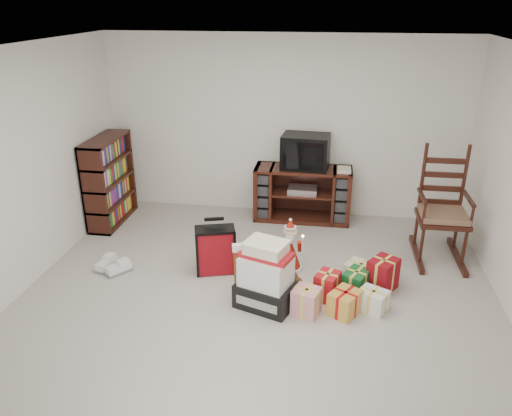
{
  "coord_description": "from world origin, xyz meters",
  "views": [
    {
      "loc": [
        0.68,
        -4.28,
        2.92
      ],
      "look_at": [
        -0.09,
        0.6,
        0.82
      ],
      "focal_mm": 35.0,
      "sensor_mm": 36.0,
      "label": 1
    }
  ],
  "objects_px": {
    "santa_figurine": "(290,250)",
    "crt_television": "(305,152)",
    "rocking_chair": "(441,219)",
    "teddy_bear": "(287,277)",
    "bookshelf": "(109,182)",
    "mrs_claus_figurine": "(211,251)",
    "gift_pile": "(266,279)",
    "tv_stand": "(302,194)",
    "red_suitcase": "(216,250)",
    "sneaker_pair": "(113,267)",
    "gift_cluster": "(348,287)"
  },
  "relations": [
    {
      "from": "gift_pile",
      "to": "red_suitcase",
      "type": "relative_size",
      "value": 1.1
    },
    {
      "from": "mrs_claus_figurine",
      "to": "sneaker_pair",
      "type": "relative_size",
      "value": 1.23
    },
    {
      "from": "rocking_chair",
      "to": "sneaker_pair",
      "type": "bearing_deg",
      "value": -165.98
    },
    {
      "from": "bookshelf",
      "to": "sneaker_pair",
      "type": "distance_m",
      "value": 1.54
    },
    {
      "from": "gift_pile",
      "to": "crt_television",
      "type": "xyz_separation_m",
      "value": [
        0.22,
        2.24,
        0.68
      ]
    },
    {
      "from": "santa_figurine",
      "to": "crt_television",
      "type": "distance_m",
      "value": 1.65
    },
    {
      "from": "tv_stand",
      "to": "gift_cluster",
      "type": "height_order",
      "value": "tv_stand"
    },
    {
      "from": "sneaker_pair",
      "to": "crt_television",
      "type": "distance_m",
      "value": 2.91
    },
    {
      "from": "teddy_bear",
      "to": "gift_cluster",
      "type": "height_order",
      "value": "teddy_bear"
    },
    {
      "from": "tv_stand",
      "to": "bookshelf",
      "type": "distance_m",
      "value": 2.67
    },
    {
      "from": "santa_figurine",
      "to": "mrs_claus_figurine",
      "type": "bearing_deg",
      "value": -174.26
    },
    {
      "from": "mrs_claus_figurine",
      "to": "crt_television",
      "type": "height_order",
      "value": "crt_television"
    },
    {
      "from": "tv_stand",
      "to": "crt_television",
      "type": "height_order",
      "value": "crt_television"
    },
    {
      "from": "rocking_chair",
      "to": "gift_pile",
      "type": "bearing_deg",
      "value": -144.46
    },
    {
      "from": "mrs_claus_figurine",
      "to": "crt_television",
      "type": "xyz_separation_m",
      "value": [
        0.96,
        1.56,
        0.78
      ]
    },
    {
      "from": "gift_pile",
      "to": "teddy_bear",
      "type": "height_order",
      "value": "gift_pile"
    },
    {
      "from": "rocking_chair",
      "to": "crt_television",
      "type": "distance_m",
      "value": 1.95
    },
    {
      "from": "teddy_bear",
      "to": "crt_television",
      "type": "distance_m",
      "value": 2.11
    },
    {
      "from": "bookshelf",
      "to": "mrs_claus_figurine",
      "type": "xyz_separation_m",
      "value": [
        1.67,
        -1.06,
        -0.37
      ]
    },
    {
      "from": "sneaker_pair",
      "to": "crt_television",
      "type": "bearing_deg",
      "value": 64.69
    },
    {
      "from": "rocking_chair",
      "to": "santa_figurine",
      "type": "relative_size",
      "value": 2.25
    },
    {
      "from": "tv_stand",
      "to": "gift_pile",
      "type": "xyz_separation_m",
      "value": [
        -0.21,
        -2.22,
        -0.07
      ]
    },
    {
      "from": "tv_stand",
      "to": "sneaker_pair",
      "type": "relative_size",
      "value": 3.07
    },
    {
      "from": "rocking_chair",
      "to": "red_suitcase",
      "type": "height_order",
      "value": "rocking_chair"
    },
    {
      "from": "bookshelf",
      "to": "rocking_chair",
      "type": "bearing_deg",
      "value": -4.55
    },
    {
      "from": "teddy_bear",
      "to": "sneaker_pair",
      "type": "xyz_separation_m",
      "value": [
        -2.03,
        0.11,
        -0.11
      ]
    },
    {
      "from": "tv_stand",
      "to": "mrs_claus_figurine",
      "type": "xyz_separation_m",
      "value": [
        -0.95,
        -1.54,
        -0.18
      ]
    },
    {
      "from": "crt_television",
      "to": "sneaker_pair",
      "type": "bearing_deg",
      "value": -133.87
    },
    {
      "from": "gift_pile",
      "to": "mrs_claus_figurine",
      "type": "xyz_separation_m",
      "value": [
        -0.74,
        0.68,
        -0.11
      ]
    },
    {
      "from": "rocking_chair",
      "to": "red_suitcase",
      "type": "distance_m",
      "value": 2.7
    },
    {
      "from": "bookshelf",
      "to": "crt_television",
      "type": "bearing_deg",
      "value": 10.73
    },
    {
      "from": "gift_cluster",
      "to": "crt_television",
      "type": "bearing_deg",
      "value": 106.99
    },
    {
      "from": "tv_stand",
      "to": "teddy_bear",
      "type": "bearing_deg",
      "value": -90.91
    },
    {
      "from": "bookshelf",
      "to": "sneaker_pair",
      "type": "bearing_deg",
      "value": -66.81
    },
    {
      "from": "red_suitcase",
      "to": "sneaker_pair",
      "type": "height_order",
      "value": "red_suitcase"
    },
    {
      "from": "teddy_bear",
      "to": "santa_figurine",
      "type": "bearing_deg",
      "value": 92.61
    },
    {
      "from": "santa_figurine",
      "to": "gift_cluster",
      "type": "height_order",
      "value": "santa_figurine"
    },
    {
      "from": "bookshelf",
      "to": "gift_pile",
      "type": "distance_m",
      "value": 2.99
    },
    {
      "from": "tv_stand",
      "to": "santa_figurine",
      "type": "distance_m",
      "value": 1.46
    },
    {
      "from": "gift_pile",
      "to": "sneaker_pair",
      "type": "height_order",
      "value": "gift_pile"
    },
    {
      "from": "bookshelf",
      "to": "crt_television",
      "type": "height_order",
      "value": "crt_television"
    },
    {
      "from": "santa_figurine",
      "to": "sneaker_pair",
      "type": "relative_size",
      "value": 1.44
    },
    {
      "from": "santa_figurine",
      "to": "mrs_claus_figurine",
      "type": "distance_m",
      "value": 0.91
    },
    {
      "from": "teddy_bear",
      "to": "mrs_claus_figurine",
      "type": "relative_size",
      "value": 0.7
    },
    {
      "from": "gift_pile",
      "to": "sneaker_pair",
      "type": "relative_size",
      "value": 1.63
    },
    {
      "from": "tv_stand",
      "to": "red_suitcase",
      "type": "height_order",
      "value": "tv_stand"
    },
    {
      "from": "gift_pile",
      "to": "gift_cluster",
      "type": "distance_m",
      "value": 0.89
    },
    {
      "from": "crt_television",
      "to": "tv_stand",
      "type": "bearing_deg",
      "value": -128.29
    },
    {
      "from": "rocking_chair",
      "to": "bookshelf",
      "type": "bearing_deg",
      "value": 174.77
    },
    {
      "from": "bookshelf",
      "to": "rocking_chair",
      "type": "xyz_separation_m",
      "value": [
        4.32,
        -0.34,
        -0.1
      ]
    }
  ]
}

